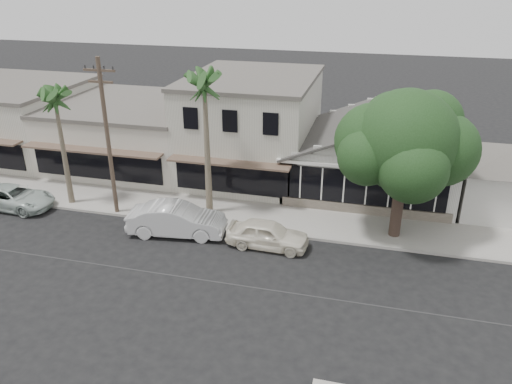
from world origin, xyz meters
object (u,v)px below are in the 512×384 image
(utility_pole, at_px, (107,135))
(car_2, at_px, (14,197))
(car_1, at_px, (177,220))
(shade_tree, at_px, (404,142))
(car_0, at_px, (267,234))

(utility_pole, distance_m, car_2, 7.56)
(car_1, bearing_deg, utility_pole, 64.79)
(utility_pole, bearing_deg, car_1, -17.73)
(utility_pole, height_order, shade_tree, utility_pole)
(utility_pole, bearing_deg, shade_tree, 4.96)
(car_2, bearing_deg, car_1, -91.87)
(car_0, distance_m, car_2, 15.68)
(car_2, bearing_deg, utility_pole, -81.53)
(utility_pole, relative_size, car_2, 1.86)
(utility_pole, relative_size, car_0, 2.13)
(utility_pole, distance_m, car_1, 6.04)
(car_0, bearing_deg, shade_tree, -63.94)
(car_1, distance_m, car_2, 10.68)
(car_0, height_order, shade_tree, shade_tree)
(utility_pole, relative_size, car_1, 1.73)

